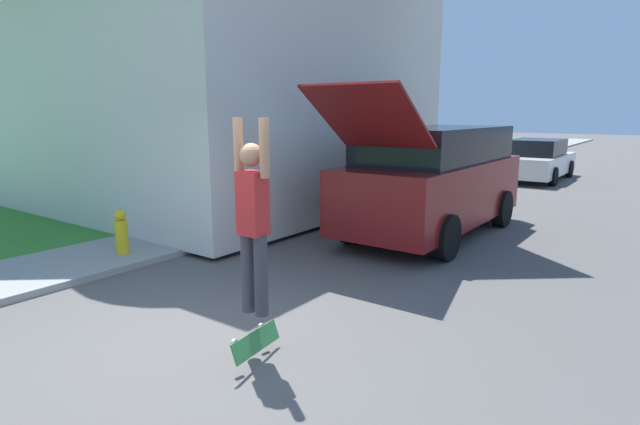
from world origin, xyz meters
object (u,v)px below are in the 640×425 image
at_px(skateboarder, 253,216).
at_px(car_down_street, 536,160).
at_px(fire_hydrant, 121,232).
at_px(suv_parked, 434,178).
at_px(skateboard, 256,341).

bearing_deg(skateboarder, car_down_street, 93.90).
height_order(skateboarder, fire_hydrant, skateboarder).
height_order(suv_parked, skateboard, suv_parked).
height_order(car_down_street, skateboarder, skateboarder).
xyz_separation_m(suv_parked, skateboarder, (0.66, -5.67, 0.29)).
xyz_separation_m(car_down_street, fire_hydrant, (-2.94, -14.36, -0.25)).
distance_m(skateboarder, skateboard, 1.19).
bearing_deg(skateboarder, suv_parked, 96.61).
distance_m(suv_parked, skateboard, 5.90).
height_order(car_down_street, fire_hydrant, car_down_street).
xyz_separation_m(skateboarder, fire_hydrant, (-3.99, 1.12, -0.94)).
relative_size(car_down_street, fire_hydrant, 6.29).
xyz_separation_m(suv_parked, car_down_street, (-0.40, 9.80, -0.40)).
distance_m(suv_parked, fire_hydrant, 5.68).
relative_size(car_down_street, skateboarder, 2.45).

